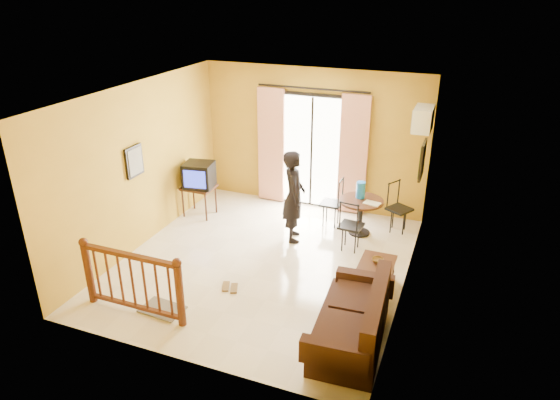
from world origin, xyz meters
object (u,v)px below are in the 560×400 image
at_px(sofa, 355,323).
at_px(television, 199,175).
at_px(standing_person, 294,196).
at_px(dining_table, 361,207).
at_px(coffee_table, 375,275).

bearing_deg(sofa, television, 141.06).
xyz_separation_m(sofa, standing_person, (-1.69, 2.38, 0.52)).
height_order(dining_table, sofa, sofa).
bearing_deg(coffee_table, television, 159.85).
xyz_separation_m(television, standing_person, (2.03, -0.26, -0.02)).
xyz_separation_m(dining_table, coffee_table, (0.62, -1.74, -0.25)).
bearing_deg(coffee_table, standing_person, 146.76).
relative_size(television, coffee_table, 0.67).
relative_size(coffee_table, standing_person, 0.55).
xyz_separation_m(television, coffee_table, (3.72, -1.36, -0.58)).
distance_m(coffee_table, standing_person, 2.09).
bearing_deg(coffee_table, sofa, -89.83).
distance_m(television, sofa, 4.59).
bearing_deg(sofa, dining_table, 98.10).
xyz_separation_m(dining_table, standing_person, (-1.06, -0.63, 0.30)).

